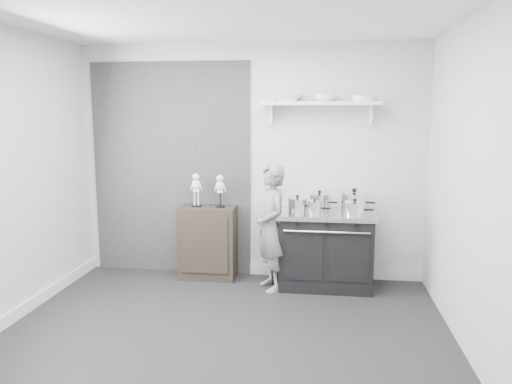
# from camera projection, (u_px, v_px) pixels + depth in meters

# --- Properties ---
(ground) EXTENTS (4.00, 4.00, 0.00)m
(ground) POSITION_uv_depth(u_px,v_px,m) (221.00, 340.00, 4.26)
(ground) COLOR black
(ground) RESTS_ON ground
(room_shell) EXTENTS (4.02, 3.62, 2.71)m
(room_shell) POSITION_uv_depth(u_px,v_px,m) (211.00, 147.00, 4.15)
(room_shell) COLOR #B1B0AE
(room_shell) RESTS_ON ground
(wall_shelf) EXTENTS (1.30, 0.26, 0.24)m
(wall_shelf) POSITION_uv_depth(u_px,v_px,m) (321.00, 104.00, 5.47)
(wall_shelf) COLOR silver
(wall_shelf) RESTS_ON room_shell
(stove) EXTENTS (1.06, 0.66, 0.85)m
(stove) POSITION_uv_depth(u_px,v_px,m) (326.00, 249.00, 5.52)
(stove) COLOR black
(stove) RESTS_ON ground
(side_cabinet) EXTENTS (0.65, 0.38, 0.84)m
(side_cabinet) POSITION_uv_depth(u_px,v_px,m) (208.00, 242.00, 5.83)
(side_cabinet) COLOR black
(side_cabinet) RESTS_ON ground
(child) EXTENTS (0.51, 0.60, 1.38)m
(child) POSITION_uv_depth(u_px,v_px,m) (271.00, 228.00, 5.38)
(child) COLOR slate
(child) RESTS_ON ground
(pot_front_left) EXTENTS (0.29, 0.21, 0.19)m
(pot_front_left) POSITION_uv_depth(u_px,v_px,m) (297.00, 205.00, 5.41)
(pot_front_left) COLOR silver
(pot_front_left) RESTS_ON stove
(pot_back_left) EXTENTS (0.32, 0.24, 0.21)m
(pot_back_left) POSITION_uv_depth(u_px,v_px,m) (319.00, 201.00, 5.59)
(pot_back_left) COLOR silver
(pot_back_left) RESTS_ON stove
(pot_back_right) EXTENTS (0.38, 0.29, 0.25)m
(pot_back_right) POSITION_uv_depth(u_px,v_px,m) (354.00, 201.00, 5.50)
(pot_back_right) COLOR silver
(pot_back_right) RESTS_ON stove
(pot_front_right) EXTENTS (0.31, 0.22, 0.19)m
(pot_front_right) POSITION_uv_depth(u_px,v_px,m) (355.00, 209.00, 5.24)
(pot_front_right) COLOR silver
(pot_front_right) RESTS_ON stove
(pot_front_center) EXTENTS (0.25, 0.16, 0.17)m
(pot_front_center) POSITION_uv_depth(u_px,v_px,m) (315.00, 207.00, 5.32)
(pot_front_center) COLOR silver
(pot_front_center) RESTS_ON stove
(skeleton_full) EXTENTS (0.12, 0.08, 0.45)m
(skeleton_full) POSITION_uv_depth(u_px,v_px,m) (196.00, 187.00, 5.74)
(skeleton_full) COLOR silver
(skeleton_full) RESTS_ON side_cabinet
(skeleton_torso) EXTENTS (0.12, 0.08, 0.43)m
(skeleton_torso) POSITION_uv_depth(u_px,v_px,m) (220.00, 189.00, 5.71)
(skeleton_torso) COLOR silver
(skeleton_torso) RESTS_ON side_cabinet
(bowl_large) EXTENTS (0.32, 0.32, 0.08)m
(bowl_large) POSITION_uv_depth(u_px,v_px,m) (288.00, 98.00, 5.50)
(bowl_large) COLOR white
(bowl_large) RESTS_ON wall_shelf
(bowl_small) EXTENTS (0.23, 0.23, 0.07)m
(bowl_small) POSITION_uv_depth(u_px,v_px,m) (325.00, 98.00, 5.45)
(bowl_small) COLOR white
(bowl_small) RESTS_ON wall_shelf
(plate_stack) EXTENTS (0.24, 0.24, 0.06)m
(plate_stack) POSITION_uv_depth(u_px,v_px,m) (363.00, 98.00, 5.40)
(plate_stack) COLOR silver
(plate_stack) RESTS_ON wall_shelf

